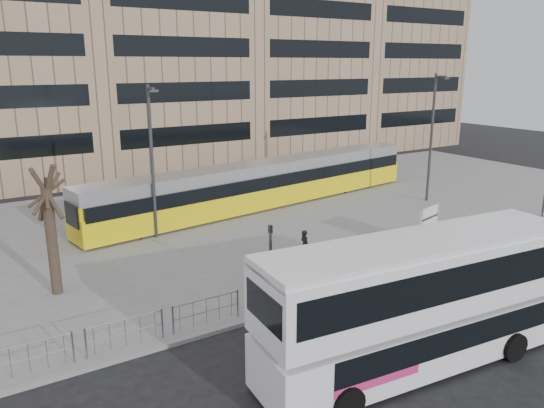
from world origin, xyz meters
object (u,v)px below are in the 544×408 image
double_decker_bus (418,299)px  pedestrian (305,246)px  lamp_post_west (152,157)px  ad_panel (428,238)px  traffic_light_west (271,252)px  lamp_post_east (432,133)px  station_sign (429,219)px  bare_tree (43,161)px  tram (264,184)px

double_decker_bus → pedestrian: bearing=81.5°
double_decker_bus → lamp_post_west: lamp_post_west is taller
double_decker_bus → ad_panel: double_decker_bus is taller
traffic_light_west → lamp_post_east: bearing=30.2°
station_sign → pedestrian: station_sign is taller
bare_tree → tram: bearing=26.6°
ad_panel → pedestrian: size_ratio=0.88×
station_sign → bare_tree: bare_tree is taller
tram → lamp_post_west: size_ratio=3.12×
lamp_post_west → traffic_light_west: bearing=-83.2°
lamp_post_east → bare_tree: (-25.17, -2.47, 0.88)m
double_decker_bus → tram: (6.06, 19.09, -0.66)m
pedestrian → lamp_post_east: (14.25, 5.05, 3.93)m
tram → lamp_post_east: bearing=-33.0°
double_decker_bus → pedestrian: size_ratio=6.85×
station_sign → pedestrian: bearing=150.5°
double_decker_bus → traffic_light_west: double_decker_bus is taller
double_decker_bus → lamp_post_east: bearing=46.1°
pedestrian → station_sign: bearing=-103.7°
tram → bare_tree: bearing=-161.4°
double_decker_bus → station_sign: bearing=45.1°
double_decker_bus → lamp_post_east: lamp_post_east is taller
station_sign → lamp_post_west: bearing=126.4°
lamp_post_east → bare_tree: bearing=-174.4°
bare_tree → pedestrian: bearing=-13.3°
ad_panel → traffic_light_west: 9.53m
ad_panel → bare_tree: bare_tree is taller
lamp_post_east → pedestrian: bearing=-160.5°
lamp_post_west → bare_tree: 7.91m
tram → station_sign: 12.01m
double_decker_bus → pedestrian: double_decker_bus is taller
station_sign → ad_panel: 1.25m
pedestrian → traffic_light_west: 4.54m
lamp_post_west → lamp_post_east: bearing=-7.1°
traffic_light_west → bare_tree: (-7.35, 5.13, 3.63)m
station_sign → lamp_post_east: (7.59, 6.79, 3.21)m
double_decker_bus → pedestrian: (2.25, 9.16, -1.38)m
ad_panel → lamp_post_east: lamp_post_east is taller
station_sign → bare_tree: bearing=151.3°
station_sign → pedestrian: 6.93m
pedestrian → bare_tree: bearing=77.6°
tram → bare_tree: 16.95m
ad_panel → double_decker_bus: bearing=-155.7°
ad_panel → bare_tree: size_ratio=0.19×
tram → bare_tree: bare_tree is taller
ad_panel → bare_tree: 18.18m
traffic_light_west → pedestrian: bearing=42.7°
station_sign → lamp_post_east: 10.67m
bare_tree → ad_panel: bearing=-16.6°
station_sign → traffic_light_west: traffic_light_west is taller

